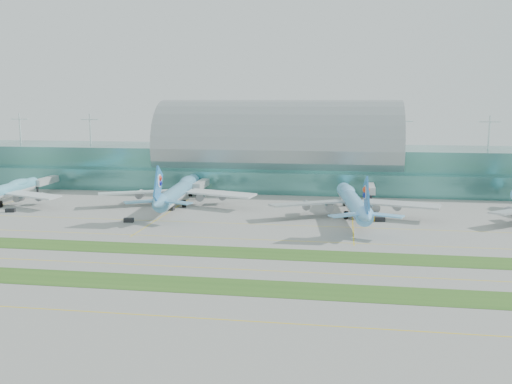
# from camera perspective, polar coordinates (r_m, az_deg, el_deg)

# --- Properties ---
(ground) EXTENTS (700.00, 700.00, 0.00)m
(ground) POSITION_cam_1_polar(r_m,az_deg,el_deg) (163.40, -2.98, -6.21)
(ground) COLOR gray
(ground) RESTS_ON ground
(terminal) EXTENTS (340.00, 69.10, 36.00)m
(terminal) POSITION_cam_1_polar(r_m,az_deg,el_deg) (286.24, 2.27, 3.40)
(terminal) COLOR #3D7A75
(terminal) RESTS_ON ground
(grass_strip_near) EXTENTS (420.00, 12.00, 0.08)m
(grass_strip_near) POSITION_cam_1_polar(r_m,az_deg,el_deg) (137.30, -5.39, -9.27)
(grass_strip_near) COLOR #2D591E
(grass_strip_near) RESTS_ON ground
(grass_strip_far) EXTENTS (420.00, 12.00, 0.08)m
(grass_strip_far) POSITION_cam_1_polar(r_m,az_deg,el_deg) (165.28, -2.84, -6.01)
(grass_strip_far) COLOR #2D591E
(grass_strip_far) RESTS_ON ground
(taxiline_a) EXTENTS (420.00, 0.35, 0.01)m
(taxiline_a) POSITION_cam_1_polar(r_m,az_deg,el_deg) (119.22, -7.80, -12.27)
(taxiline_a) COLOR yellow
(taxiline_a) RESTS_ON ground
(taxiline_b) EXTENTS (420.00, 0.35, 0.01)m
(taxiline_b) POSITION_cam_1_polar(r_m,az_deg,el_deg) (150.27, -4.08, -7.61)
(taxiline_b) COLOR yellow
(taxiline_b) RESTS_ON ground
(taxiline_c) EXTENTS (420.00, 0.35, 0.01)m
(taxiline_c) POSITION_cam_1_polar(r_m,az_deg,el_deg) (180.47, -1.81, -4.70)
(taxiline_c) COLOR yellow
(taxiline_c) RESTS_ON ground
(taxiline_d) EXTENTS (420.00, 0.35, 0.01)m
(taxiline_d) POSITION_cam_1_polar(r_m,az_deg,el_deg) (201.56, -0.66, -3.21)
(taxiline_d) COLOR yellow
(taxiline_d) RESTS_ON ground
(airliner_b) EXTENTS (65.59, 74.62, 20.53)m
(airliner_b) POSITION_cam_1_polar(r_m,az_deg,el_deg) (237.42, -7.71, 0.17)
(airliner_b) COLOR #599DC5
(airliner_b) RESTS_ON ground
(airliner_c) EXTENTS (62.78, 71.71, 19.74)m
(airliner_c) POSITION_cam_1_polar(r_m,az_deg,el_deg) (215.50, 9.65, -0.87)
(airliner_c) COLOR #71BFFA
(airliner_c) RESTS_ON ground
(gse_b) EXTENTS (3.81, 2.49, 1.51)m
(gse_b) POSITION_cam_1_polar(r_m,az_deg,el_deg) (241.93, -23.36, -1.68)
(gse_b) COLOR black
(gse_b) RESTS_ON ground
(gse_c) EXTENTS (3.63, 2.24, 1.55)m
(gse_c) POSITION_cam_1_polar(r_m,az_deg,el_deg) (209.06, -12.61, -2.76)
(gse_c) COLOR black
(gse_c) RESTS_ON ground
(gse_d) EXTENTS (3.77, 2.49, 1.56)m
(gse_d) POSITION_cam_1_polar(r_m,az_deg,el_deg) (228.58, -8.60, -1.62)
(gse_d) COLOR black
(gse_d) RESTS_ON ground
(gse_e) EXTENTS (4.26, 2.46, 1.51)m
(gse_e) POSITION_cam_1_polar(r_m,az_deg,el_deg) (210.49, 11.46, -2.65)
(gse_e) COLOR #CD970C
(gse_e) RESTS_ON ground
(gse_f) EXTENTS (3.76, 2.07, 1.59)m
(gse_f) POSITION_cam_1_polar(r_m,az_deg,el_deg) (210.19, 12.28, -2.68)
(gse_f) COLOR black
(gse_f) RESTS_ON ground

